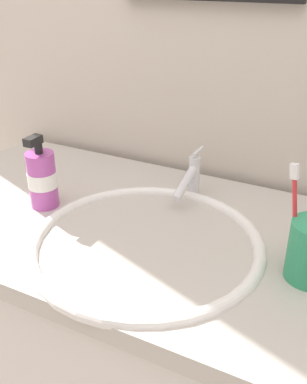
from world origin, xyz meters
The scene contains 6 objects.
tiled_wall_back centered at (0.00, 0.30, 1.20)m, with size 2.25×0.04×2.40m, color beige.
vanity_counter centered at (0.00, 0.00, 0.44)m, with size 1.05×0.52×0.89m.
sink_basin centered at (0.03, -0.06, 0.85)m, with size 0.43×0.43×0.12m.
faucet centered at (0.03, 0.15, 0.93)m, with size 0.02×0.14×0.10m.
toothbrush_red centered at (0.27, -0.01, 0.99)m, with size 0.04×0.02×0.18m.
soap_dispenser centered at (-0.22, -0.03, 0.95)m, with size 0.06×0.06×0.15m.
Camera 1 is at (0.35, -0.64, 1.33)m, focal length 41.33 mm.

